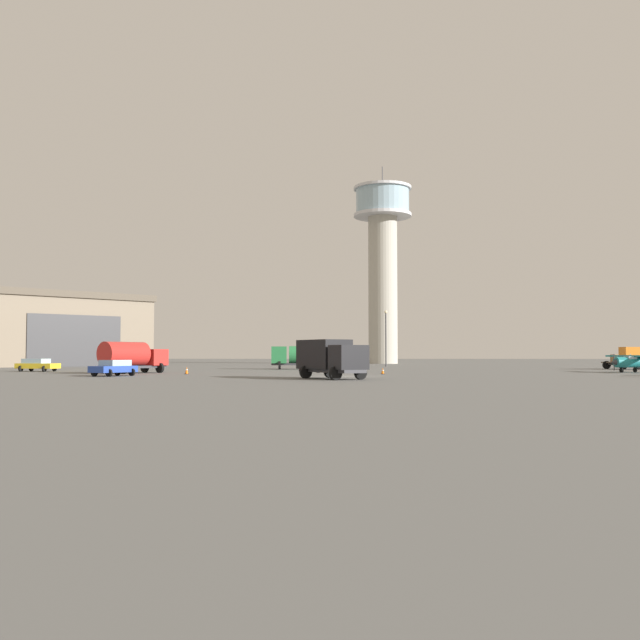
{
  "coord_description": "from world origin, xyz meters",
  "views": [
    {
      "loc": [
        0.4,
        -59.13,
        1.9
      ],
      "look_at": [
        -3.88,
        33.06,
        6.34
      ],
      "focal_mm": 39.34,
      "sensor_mm": 36.0,
      "label": 1
    }
  ],
  "objects_px": {
    "truck_flatbed_orange": "(627,359)",
    "truck_box_black": "(330,357)",
    "truck_fuel_tanker_red": "(132,356)",
    "car_blue": "(114,367)",
    "truck_fuel_tanker_green": "(299,356)",
    "light_post_west": "(386,333)",
    "control_tower": "(383,253)",
    "airplane_teal": "(640,361)",
    "car_yellow": "(37,365)",
    "traffic_cone_mid_apron": "(187,370)",
    "traffic_cone_near_right": "(383,371)",
    "traffic_cone_near_left": "(318,370)"
  },
  "relations": [
    {
      "from": "truck_fuel_tanker_red",
      "to": "car_blue",
      "type": "distance_m",
      "value": 8.65
    },
    {
      "from": "truck_flatbed_orange",
      "to": "car_yellow",
      "type": "height_order",
      "value": "truck_flatbed_orange"
    },
    {
      "from": "traffic_cone_mid_apron",
      "to": "car_yellow",
      "type": "bearing_deg",
      "value": 154.35
    },
    {
      "from": "truck_fuel_tanker_green",
      "to": "truck_flatbed_orange",
      "type": "xyz_separation_m",
      "value": [
        39.76,
        0.91,
        -0.34
      ]
    },
    {
      "from": "truck_flatbed_orange",
      "to": "truck_box_black",
      "type": "xyz_separation_m",
      "value": [
        -34.84,
        -33.56,
        0.36
      ]
    },
    {
      "from": "truck_fuel_tanker_green",
      "to": "traffic_cone_mid_apron",
      "type": "bearing_deg",
      "value": 61.57
    },
    {
      "from": "truck_fuel_tanker_red",
      "to": "car_blue",
      "type": "xyz_separation_m",
      "value": [
        1.22,
        -8.51,
        -0.92
      ]
    },
    {
      "from": "truck_fuel_tanker_green",
      "to": "traffic_cone_near_right",
      "type": "xyz_separation_m",
      "value": [
        9.42,
        -20.0,
        -1.34
      ]
    },
    {
      "from": "truck_fuel_tanker_red",
      "to": "light_post_west",
      "type": "bearing_deg",
      "value": -3.04
    },
    {
      "from": "car_blue",
      "to": "traffic_cone_mid_apron",
      "type": "bearing_deg",
      "value": 167.48
    },
    {
      "from": "car_yellow",
      "to": "traffic_cone_near_right",
      "type": "bearing_deg",
      "value": -0.35
    },
    {
      "from": "traffic_cone_near_right",
      "to": "traffic_cone_mid_apron",
      "type": "xyz_separation_m",
      "value": [
        -18.24,
        -0.92,
        0.05
      ]
    },
    {
      "from": "car_blue",
      "to": "light_post_west",
      "type": "bearing_deg",
      "value": 176.27
    },
    {
      "from": "car_yellow",
      "to": "truck_fuel_tanker_green",
      "type": "bearing_deg",
      "value": 36.01
    },
    {
      "from": "car_blue",
      "to": "traffic_cone_near_left",
      "type": "relative_size",
      "value": 7.15
    },
    {
      "from": "car_blue",
      "to": "traffic_cone_mid_apron",
      "type": "xyz_separation_m",
      "value": [
        4.76,
        6.14,
        -0.39
      ]
    },
    {
      "from": "truck_box_black",
      "to": "control_tower",
      "type": "bearing_deg",
      "value": 139.79
    },
    {
      "from": "car_blue",
      "to": "traffic_cone_near_right",
      "type": "relative_size",
      "value": 7.19
    },
    {
      "from": "traffic_cone_mid_apron",
      "to": "light_post_west",
      "type": "bearing_deg",
      "value": 62.55
    },
    {
      "from": "airplane_teal",
      "to": "light_post_west",
      "type": "xyz_separation_m",
      "value": [
        -24.0,
        31.83,
        3.78
      ]
    },
    {
      "from": "control_tower",
      "to": "airplane_teal",
      "type": "xyz_separation_m",
      "value": [
        23.1,
        -62.2,
        -20.1
      ]
    },
    {
      "from": "car_yellow",
      "to": "traffic_cone_mid_apron",
      "type": "xyz_separation_m",
      "value": [
        18.22,
        -8.75,
        -0.39
      ]
    },
    {
      "from": "control_tower",
      "to": "car_blue",
      "type": "bearing_deg",
      "value": -108.97
    },
    {
      "from": "control_tower",
      "to": "car_yellow",
      "type": "xyz_separation_m",
      "value": [
        -39.49,
        -60.84,
        -20.54
      ]
    },
    {
      "from": "truck_fuel_tanker_red",
      "to": "truck_flatbed_orange",
      "type": "bearing_deg",
      "value": -37.85
    },
    {
      "from": "truck_flatbed_orange",
      "to": "traffic_cone_near_right",
      "type": "xyz_separation_m",
      "value": [
        -30.34,
        -20.91,
        -1.0
      ]
    },
    {
      "from": "truck_flatbed_orange",
      "to": "airplane_teal",
      "type": "bearing_deg",
      "value": -27.15
    },
    {
      "from": "truck_flatbed_orange",
      "to": "traffic_cone_near_right",
      "type": "height_order",
      "value": "truck_flatbed_orange"
    },
    {
      "from": "car_yellow",
      "to": "traffic_cone_near_right",
      "type": "xyz_separation_m",
      "value": [
        36.46,
        -7.83,
        -0.44
      ]
    },
    {
      "from": "truck_fuel_tanker_green",
      "to": "traffic_cone_near_right",
      "type": "distance_m",
      "value": 22.15
    },
    {
      "from": "control_tower",
      "to": "truck_flatbed_orange",
      "type": "distance_m",
      "value": 58.54
    },
    {
      "from": "light_post_west",
      "to": "control_tower",
      "type": "bearing_deg",
      "value": 88.3
    },
    {
      "from": "truck_fuel_tanker_red",
      "to": "traffic_cone_near_left",
      "type": "xyz_separation_m",
      "value": [
        17.97,
        2.85,
        -1.36
      ]
    },
    {
      "from": "truck_fuel_tanker_green",
      "to": "traffic_cone_near_left",
      "type": "distance_m",
      "value": 16.08
    },
    {
      "from": "truck_box_black",
      "to": "traffic_cone_near_left",
      "type": "relative_size",
      "value": 10.71
    },
    {
      "from": "car_yellow",
      "to": "light_post_west",
      "type": "xyz_separation_m",
      "value": [
        38.59,
        30.47,
        4.23
      ]
    },
    {
      "from": "truck_box_black",
      "to": "truck_flatbed_orange",
      "type": "bearing_deg",
      "value": 99.01
    },
    {
      "from": "truck_flatbed_orange",
      "to": "traffic_cone_near_right",
      "type": "bearing_deg",
      "value": -66.33
    },
    {
      "from": "control_tower",
      "to": "truck_fuel_tanker_red",
      "type": "xyz_separation_m",
      "value": [
        -27.25,
        -67.22,
        -19.62
      ]
    },
    {
      "from": "control_tower",
      "to": "car_yellow",
      "type": "relative_size",
      "value": 8.19
    },
    {
      "from": "truck_fuel_tanker_red",
      "to": "traffic_cone_near_right",
      "type": "distance_m",
      "value": 24.3
    },
    {
      "from": "truck_flatbed_orange",
      "to": "traffic_cone_mid_apron",
      "type": "bearing_deg",
      "value": -76.7
    },
    {
      "from": "airplane_teal",
      "to": "traffic_cone_near_right",
      "type": "distance_m",
      "value": 26.94
    },
    {
      "from": "control_tower",
      "to": "truck_box_black",
      "type": "height_order",
      "value": "control_tower"
    },
    {
      "from": "truck_fuel_tanker_green",
      "to": "traffic_cone_near_right",
      "type": "relative_size",
      "value": 11.0
    },
    {
      "from": "traffic_cone_near_left",
      "to": "traffic_cone_mid_apron",
      "type": "xyz_separation_m",
      "value": [
        -11.99,
        -5.21,
        0.05
      ]
    },
    {
      "from": "control_tower",
      "to": "light_post_west",
      "type": "height_order",
      "value": "control_tower"
    },
    {
      "from": "truck_box_black",
      "to": "light_post_west",
      "type": "xyz_separation_m",
      "value": [
        6.63,
        50.95,
        3.31
      ]
    },
    {
      "from": "control_tower",
      "to": "traffic_cone_near_right",
      "type": "xyz_separation_m",
      "value": [
        -3.03,
        -68.67,
        -20.98
      ]
    },
    {
      "from": "airplane_teal",
      "to": "car_yellow",
      "type": "xyz_separation_m",
      "value": [
        -62.59,
        1.36,
        -0.45
      ]
    }
  ]
}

